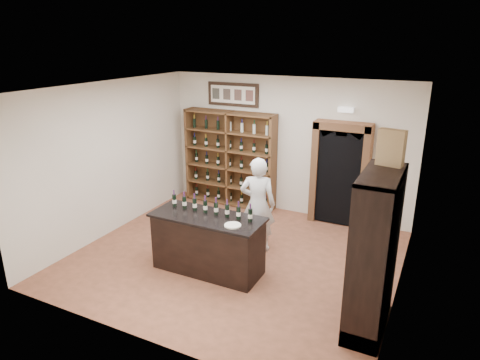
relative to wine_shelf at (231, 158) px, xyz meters
name	(u,v)px	position (x,y,z in m)	size (l,w,h in m)	color
floor	(235,257)	(1.30, -2.33, -1.10)	(5.50, 5.50, 0.00)	#99553D
ceiling	(234,88)	(1.30, -2.33, 1.90)	(5.50, 5.50, 0.00)	white
wall_back	(287,146)	(1.30, 0.17, 0.40)	(5.50, 0.04, 3.00)	silver
wall_left	(110,159)	(-1.45, -2.33, 0.40)	(0.04, 5.00, 3.00)	silver
wall_right	(407,205)	(4.05, -2.33, 0.40)	(0.04, 5.00, 3.00)	silver
wine_shelf	(231,158)	(0.00, 0.00, 0.00)	(2.20, 0.38, 2.20)	brown
framed_picture	(233,94)	(0.00, 0.14, 1.45)	(1.25, 0.04, 0.52)	black
arched_doorway	(340,172)	(2.55, 0.00, 0.04)	(1.17, 0.35, 2.17)	black
emergency_light	(346,110)	(2.55, 0.09, 1.30)	(0.30, 0.10, 0.10)	white
tasting_counter	(208,244)	(1.10, -2.93, -0.61)	(1.88, 0.78, 1.00)	black
counter_bottle_0	(174,200)	(0.38, -2.82, 0.01)	(0.07, 0.07, 0.30)	black
counter_bottle_1	(184,202)	(0.59, -2.82, 0.01)	(0.07, 0.07, 0.30)	black
counter_bottle_2	(195,204)	(0.79, -2.82, 0.01)	(0.07, 0.07, 0.30)	black
counter_bottle_3	(205,206)	(1.00, -2.82, 0.01)	(0.07, 0.07, 0.30)	black
counter_bottle_4	(216,208)	(1.20, -2.82, 0.01)	(0.07, 0.07, 0.30)	black
counter_bottle_5	(227,211)	(1.41, -2.82, 0.01)	(0.07, 0.07, 0.30)	black
counter_bottle_6	(239,213)	(1.61, -2.82, 0.01)	(0.07, 0.07, 0.30)	black
counter_bottle_7	(250,215)	(1.82, -2.82, 0.01)	(0.07, 0.07, 0.30)	black
side_cabinet	(374,278)	(3.82, -3.23, -0.35)	(0.48, 1.20, 2.20)	black
shopkeeper	(258,205)	(1.52, -1.86, -0.21)	(0.65, 0.42, 1.77)	silver
plate	(233,225)	(1.65, -3.10, -0.09)	(0.26, 0.26, 0.02)	silver
wine_crate	(391,148)	(3.81, -2.87, 1.34)	(0.33, 0.14, 0.47)	tan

